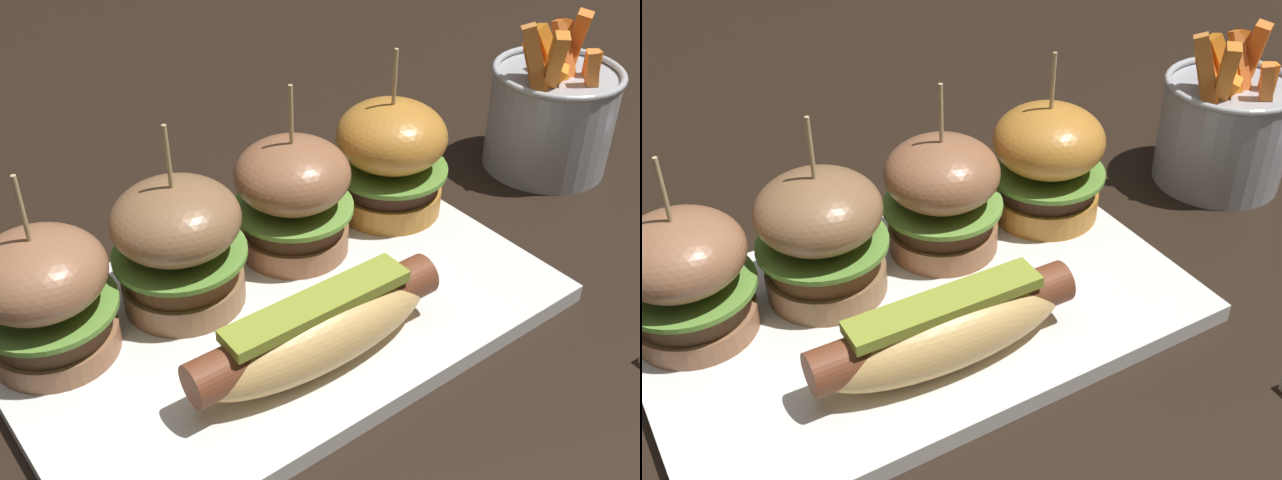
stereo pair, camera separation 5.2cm
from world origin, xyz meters
TOP-DOWN VIEW (x-y plane):
  - ground_plane at (0.00, 0.00)m, footprint 3.00×3.00m
  - platter_main at (0.00, 0.00)m, footprint 0.38×0.24m
  - hot_dog at (-0.01, -0.06)m, footprint 0.18×0.06m
  - slider_far_left at (-0.14, 0.05)m, footprint 0.09×0.09m
  - slider_center_left at (-0.05, 0.05)m, footprint 0.09×0.09m
  - slider_center_right at (0.05, 0.05)m, footprint 0.09×0.09m
  - slider_far_right at (0.15, 0.05)m, footprint 0.09×0.09m
  - fries_bucket at (0.33, 0.03)m, footprint 0.12×0.12m

SIDE VIEW (x-z plane):
  - ground_plane at x=0.00m, z-range 0.00..0.00m
  - platter_main at x=0.00m, z-range 0.00..0.01m
  - hot_dog at x=-0.01m, z-range 0.01..0.07m
  - fries_bucket at x=0.33m, z-range -0.02..0.13m
  - slider_far_left at x=-0.14m, z-range -0.01..0.13m
  - slider_center_right at x=0.05m, z-range -0.01..0.13m
  - slider_center_left at x=-0.05m, z-range -0.01..0.13m
  - slider_far_right at x=0.15m, z-range -0.01..0.13m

